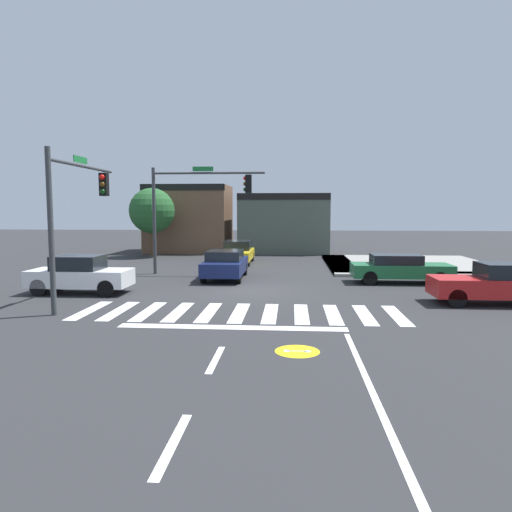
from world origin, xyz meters
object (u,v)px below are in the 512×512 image
object	(u,v)px
car_yellow	(238,252)
roadside_tree	(152,211)
traffic_signal_northwest	(196,198)
car_red	(493,284)
car_green	(400,268)
car_navy	(225,264)
car_white	(80,275)
traffic_signal_southwest	(78,200)

from	to	relation	value
car_yellow	roadside_tree	distance (m)	8.14
traffic_signal_northwest	roadside_tree	size ratio (longest dim) A/B	1.20
traffic_signal_northwest	car_red	bearing A→B (deg)	-29.98
car_red	car_green	size ratio (longest dim) A/B	0.91
car_navy	car_yellow	world-z (taller)	car_navy
roadside_tree	car_white	bearing A→B (deg)	-84.46
car_navy	car_yellow	xyz separation A→B (m)	(-0.18, 7.01, -0.02)
traffic_signal_northwest	car_navy	world-z (taller)	traffic_signal_northwest
car_navy	car_white	distance (m)	7.09
car_yellow	car_navy	bearing A→B (deg)	1.51
car_yellow	car_green	bearing A→B (deg)	48.15
traffic_signal_northwest	car_green	size ratio (longest dim) A/B	1.32
traffic_signal_southwest	car_red	world-z (taller)	traffic_signal_southwest
car_navy	traffic_signal_northwest	bearing A→B (deg)	-132.37
car_red	car_white	xyz separation A→B (m)	(-16.17, 1.04, 0.03)
car_yellow	roadside_tree	size ratio (longest dim) A/B	0.88
traffic_signal_southwest	car_red	bearing A→B (deg)	-86.46
traffic_signal_northwest	roadside_tree	xyz separation A→B (m)	(-5.13, 9.10, -0.69)
roadside_tree	car_yellow	bearing A→B (deg)	-28.90
traffic_signal_southwest	car_green	world-z (taller)	traffic_signal_southwest
traffic_signal_southwest	car_navy	xyz separation A→B (m)	(4.50, 6.53, -3.08)
car_green	car_white	distance (m)	14.41
car_white	roadside_tree	xyz separation A→B (m)	(-1.48, 15.28, 2.59)
car_red	car_yellow	size ratio (longest dim) A/B	0.93
car_navy	traffic_signal_southwest	bearing A→B (deg)	-34.55
traffic_signal_southwest	roadside_tree	distance (m)	17.44
roadside_tree	car_navy	bearing A→B (deg)	-57.17
car_white	car_yellow	size ratio (longest dim) A/B	0.92
car_green	roadside_tree	xyz separation A→B (m)	(-15.37, 11.45, 2.67)
traffic_signal_northwest	car_green	bearing A→B (deg)	-12.93
traffic_signal_northwest	car_yellow	size ratio (longest dim) A/B	1.36
traffic_signal_northwest	roadside_tree	world-z (taller)	traffic_signal_northwest
traffic_signal_southwest	car_white	size ratio (longest dim) A/B	1.34
car_red	car_navy	distance (m)	12.09
traffic_signal_northwest	car_green	world-z (taller)	traffic_signal_northwest
car_green	roadside_tree	distance (m)	19.35
car_yellow	roadside_tree	xyz separation A→B (m)	(-6.74, 3.72, 2.65)
car_navy	roadside_tree	bearing A→B (deg)	-147.17
traffic_signal_southwest	car_white	bearing A→B (deg)	25.57
traffic_signal_southwest	car_navy	bearing A→B (deg)	-34.55
car_red	car_green	distance (m)	5.38
car_red	traffic_signal_northwest	bearing A→B (deg)	-29.98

